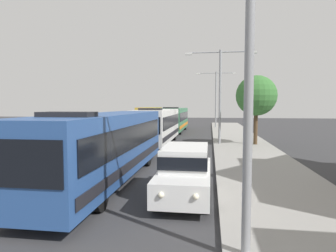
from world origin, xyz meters
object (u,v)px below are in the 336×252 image
at_px(bus_second_in_line, 158,125).
at_px(bus_middle, 174,119).
at_px(bus_lead, 107,144).
at_px(box_truck_oncoming, 148,119).
at_px(white_suv, 185,170).
at_px(roadside_tree, 256,96).
at_px(streetlamp_far, 216,93).
at_px(streetlamp_near, 250,32).
at_px(streetlamp_mid, 220,86).

bearing_deg(bus_second_in_line, bus_middle, 90.00).
bearing_deg(bus_lead, box_truck_oncoming, 97.87).
distance_m(white_suv, box_truck_oncoming, 26.74).
distance_m(box_truck_oncoming, roadside_tree, 16.47).
bearing_deg(roadside_tree, white_suv, -107.93).
bearing_deg(roadside_tree, streetlamp_far, 99.03).
height_order(bus_lead, bus_middle, same).
xyz_separation_m(streetlamp_near, roadside_tree, (2.98, 18.73, -0.73)).
bearing_deg(roadside_tree, bus_lead, -123.69).
relative_size(bus_second_in_line, streetlamp_mid, 1.35).
bearing_deg(bus_lead, streetlamp_far, 80.21).
distance_m(streetlamp_far, roadside_tree, 19.00).
distance_m(streetlamp_mid, roadside_tree, 3.09).
distance_m(bus_second_in_line, roadside_tree, 8.75).
xyz_separation_m(bus_second_in_line, streetlamp_mid, (5.40, -0.20, 3.34)).
relative_size(white_suv, streetlamp_mid, 0.60).
bearing_deg(bus_middle, bus_lead, -90.00).
bearing_deg(white_suv, roadside_tree, 72.07).
xyz_separation_m(white_suv, streetlamp_far, (1.70, 33.20, 4.16)).
height_order(bus_second_in_line, box_truck_oncoming, bus_second_in_line).
distance_m(bus_second_in_line, streetlamp_near, 19.96).
bearing_deg(white_suv, bus_lead, 152.83).
relative_size(bus_second_in_line, white_suv, 2.24).
bearing_deg(streetlamp_far, roadside_tree, -80.97).
height_order(streetlamp_near, streetlamp_mid, streetlamp_mid).
distance_m(bus_lead, streetlamp_far, 31.95).
bearing_deg(streetlamp_near, streetlamp_far, 90.00).
distance_m(box_truck_oncoming, streetlamp_far, 11.94).
relative_size(streetlamp_near, roadside_tree, 1.34).
height_order(bus_lead, box_truck_oncoming, bus_lead).
bearing_deg(streetlamp_near, bus_lead, 131.21).
height_order(bus_lead, roadside_tree, roadside_tree).
height_order(white_suv, streetlamp_far, streetlamp_far).
relative_size(bus_middle, white_suv, 2.50).
bearing_deg(white_suv, box_truck_oncoming, 105.18).
xyz_separation_m(white_suv, streetlamp_mid, (1.70, 14.46, 4.00)).
xyz_separation_m(bus_second_in_line, streetlamp_near, (5.40, -18.94, 3.25)).
bearing_deg(bus_lead, bus_second_in_line, 90.00).
distance_m(bus_middle, streetlamp_far, 9.09).
relative_size(bus_middle, streetlamp_far, 1.45).
bearing_deg(streetlamp_near, roadside_tree, 80.96).
bearing_deg(bus_lead, bus_middle, 90.00).
bearing_deg(roadside_tree, box_truck_oncoming, 135.85).
relative_size(bus_lead, roadside_tree, 2.13).
distance_m(white_suv, streetlamp_mid, 15.10).
distance_m(white_suv, roadside_tree, 15.53).
relative_size(bus_middle, streetlamp_mid, 1.51).
height_order(streetlamp_mid, streetlamp_far, streetlamp_far).
height_order(box_truck_oncoming, streetlamp_near, streetlamp_near).
bearing_deg(box_truck_oncoming, bus_lead, -82.13).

